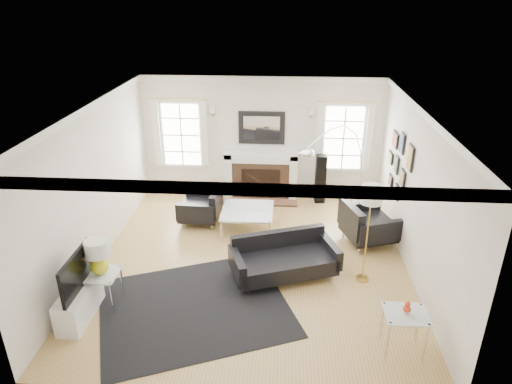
# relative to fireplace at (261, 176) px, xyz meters

# --- Properties ---
(floor) EXTENTS (6.00, 6.00, 0.00)m
(floor) POSITION_rel_fireplace_xyz_m (0.00, -2.79, -0.54)
(floor) COLOR #AB8548
(floor) RESTS_ON ground
(back_wall) EXTENTS (5.50, 0.04, 2.80)m
(back_wall) POSITION_rel_fireplace_xyz_m (0.00, 0.21, 0.86)
(back_wall) COLOR white
(back_wall) RESTS_ON floor
(front_wall) EXTENTS (5.50, 0.04, 2.80)m
(front_wall) POSITION_rel_fireplace_xyz_m (0.00, -5.79, 0.86)
(front_wall) COLOR white
(front_wall) RESTS_ON floor
(left_wall) EXTENTS (0.04, 6.00, 2.80)m
(left_wall) POSITION_rel_fireplace_xyz_m (-2.75, -2.79, 0.86)
(left_wall) COLOR white
(left_wall) RESTS_ON floor
(right_wall) EXTENTS (0.04, 6.00, 2.80)m
(right_wall) POSITION_rel_fireplace_xyz_m (2.75, -2.79, 0.86)
(right_wall) COLOR white
(right_wall) RESTS_ON floor
(ceiling) EXTENTS (5.50, 6.00, 0.02)m
(ceiling) POSITION_rel_fireplace_xyz_m (0.00, -2.79, 2.26)
(ceiling) COLOR white
(ceiling) RESTS_ON back_wall
(crown_molding) EXTENTS (5.50, 6.00, 0.12)m
(crown_molding) POSITION_rel_fireplace_xyz_m (0.00, -2.79, 2.20)
(crown_molding) COLOR white
(crown_molding) RESTS_ON back_wall
(fireplace) EXTENTS (1.70, 0.69, 1.11)m
(fireplace) POSITION_rel_fireplace_xyz_m (0.00, 0.00, 0.00)
(fireplace) COLOR white
(fireplace) RESTS_ON floor
(mantel_mirror) EXTENTS (1.05, 0.07, 0.75)m
(mantel_mirror) POSITION_rel_fireplace_xyz_m (0.00, 0.16, 1.11)
(mantel_mirror) COLOR black
(mantel_mirror) RESTS_ON back_wall
(window_left) EXTENTS (1.24, 0.15, 1.62)m
(window_left) POSITION_rel_fireplace_xyz_m (-1.85, 0.16, 0.92)
(window_left) COLOR white
(window_left) RESTS_ON back_wall
(window_right) EXTENTS (1.24, 0.15, 1.62)m
(window_right) POSITION_rel_fireplace_xyz_m (1.85, 0.16, 0.92)
(window_right) COLOR white
(window_right) RESTS_ON back_wall
(gallery_wall) EXTENTS (0.04, 1.73, 1.29)m
(gallery_wall) POSITION_rel_fireplace_xyz_m (2.72, -1.50, 0.99)
(gallery_wall) COLOR black
(gallery_wall) RESTS_ON right_wall
(tv_unit) EXTENTS (0.35, 1.00, 1.09)m
(tv_unit) POSITION_rel_fireplace_xyz_m (-2.44, -4.49, -0.21)
(tv_unit) COLOR white
(tv_unit) RESTS_ON floor
(area_rug) EXTENTS (3.49, 3.23, 0.01)m
(area_rug) POSITION_rel_fireplace_xyz_m (-0.79, -4.16, -0.54)
(area_rug) COLOR black
(area_rug) RESTS_ON floor
(sofa) EXTENTS (1.95, 1.36, 0.58)m
(sofa) POSITION_rel_fireplace_xyz_m (0.57, -3.17, -0.23)
(sofa) COLOR black
(sofa) RESTS_ON floor
(armchair_left) EXTENTS (0.86, 0.95, 0.61)m
(armchair_left) POSITION_rel_fireplace_xyz_m (-1.14, -1.33, -0.20)
(armchair_left) COLOR black
(armchair_left) RESTS_ON floor
(armchair_right) EXTENTS (1.15, 1.22, 0.67)m
(armchair_right) POSITION_rel_fireplace_xyz_m (2.14, -1.94, -0.17)
(armchair_right) COLOR black
(armchair_right) RESTS_ON floor
(coffee_table) EXTENTS (1.02, 1.02, 0.45)m
(coffee_table) POSITION_rel_fireplace_xyz_m (-0.18, -1.62, -0.12)
(coffee_table) COLOR silver
(coffee_table) RESTS_ON floor
(side_table_left) EXTENTS (0.51, 0.51, 0.57)m
(side_table_left) POSITION_rel_fireplace_xyz_m (-2.20, -4.17, -0.08)
(side_table_left) COLOR silver
(side_table_left) RESTS_ON floor
(nesting_table) EXTENTS (0.57, 0.48, 0.63)m
(nesting_table) POSITION_rel_fireplace_xyz_m (2.20, -4.87, -0.04)
(nesting_table) COLOR silver
(nesting_table) RESTS_ON floor
(gourd_lamp) EXTENTS (0.36, 0.36, 0.57)m
(gourd_lamp) POSITION_rel_fireplace_xyz_m (-2.20, -4.17, 0.35)
(gourd_lamp) COLOR yellow
(gourd_lamp) RESTS_ON side_table_left
(orange_vase) EXTENTS (0.10, 0.10, 0.17)m
(orange_vase) POSITION_rel_fireplace_xyz_m (2.20, -4.87, 0.18)
(orange_vase) COLOR red
(orange_vase) RESTS_ON nesting_table
(arc_floor_lamp) EXTENTS (1.53, 1.41, 2.16)m
(arc_floor_lamp) POSITION_rel_fireplace_xyz_m (1.57, -1.12, 0.63)
(arc_floor_lamp) COLOR silver
(arc_floor_lamp) RESTS_ON floor
(stick_floor_lamp) EXTENTS (0.35, 0.35, 1.73)m
(stick_floor_lamp) POSITION_rel_fireplace_xyz_m (1.92, -3.22, 0.96)
(stick_floor_lamp) COLOR gold
(stick_floor_lamp) RESTS_ON floor
(speaker_tower) EXTENTS (0.24, 0.24, 1.13)m
(speaker_tower) POSITION_rel_fireplace_xyz_m (1.37, -0.14, 0.02)
(speaker_tower) COLOR black
(speaker_tower) RESTS_ON floor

